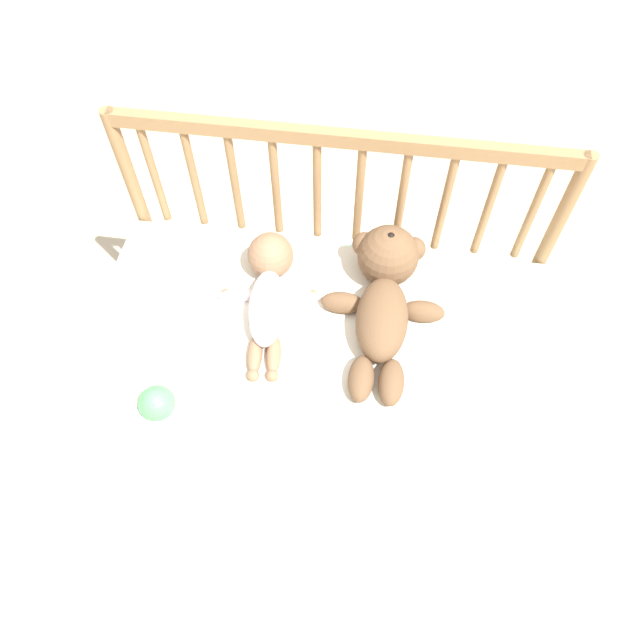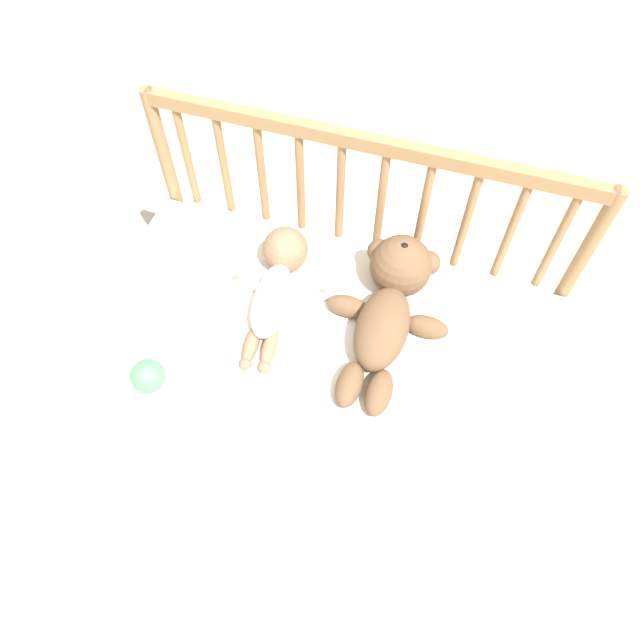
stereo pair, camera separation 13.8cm
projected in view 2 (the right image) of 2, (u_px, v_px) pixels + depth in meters
ground_plane at (319, 425)px, 1.87m from camera, size 12.00×12.00×0.00m
crib_mattress at (319, 387)px, 1.64m from camera, size 1.17×0.64×0.54m
crib_rail at (359, 216)px, 1.53m from camera, size 1.17×0.04×0.89m
blanket at (330, 331)px, 1.43m from camera, size 0.83×0.55×0.01m
teddy_bear at (391, 300)px, 1.41m from camera, size 0.31×0.48×0.16m
baby at (277, 281)px, 1.46m from camera, size 0.27×0.41×0.12m
toy_ball at (148, 376)px, 1.31m from camera, size 0.08×0.08×0.08m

